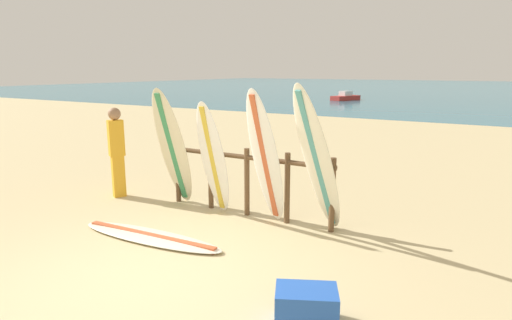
# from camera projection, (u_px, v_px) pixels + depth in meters

# --- Properties ---
(ground_plane) EXTENTS (120.00, 120.00, 0.00)m
(ground_plane) POSITION_uv_depth(u_px,v_px,m) (142.00, 281.00, 5.06)
(ground_plane) COLOR #CCB784
(ocean_water) EXTENTS (120.00, 80.00, 0.01)m
(ocean_water) POSITION_uv_depth(u_px,v_px,m) (482.00, 89.00, 53.87)
(ocean_water) COLOR teal
(ocean_water) RESTS_ON ground
(surfboard_rack) EXTENTS (3.12, 0.09, 1.15)m
(surfboard_rack) POSITION_uv_depth(u_px,v_px,m) (247.00, 175.00, 7.22)
(surfboard_rack) COLOR brown
(surfboard_rack) RESTS_ON ground
(surfboard_leaning_far_left) EXTENTS (0.61, 0.80, 2.15)m
(surfboard_leaning_far_left) POSITION_uv_depth(u_px,v_px,m) (173.00, 148.00, 7.62)
(surfboard_leaning_far_left) COLOR beige
(surfboard_leaning_far_left) RESTS_ON ground
(surfboard_leaning_left) EXTENTS (0.49, 0.67, 1.96)m
(surfboard_leaning_left) POSITION_uv_depth(u_px,v_px,m) (213.00, 159.00, 7.10)
(surfboard_leaning_left) COLOR white
(surfboard_leaning_left) RESTS_ON ground
(surfboard_leaning_center_left) EXTENTS (0.60, 0.81, 2.18)m
(surfboard_leaning_center_left) POSITION_uv_depth(u_px,v_px,m) (265.00, 158.00, 6.63)
(surfboard_leaning_center_left) COLOR white
(surfboard_leaning_center_left) RESTS_ON ground
(surfboard_leaning_center) EXTENTS (0.67, 1.21, 2.28)m
(surfboard_leaning_center) POSITION_uv_depth(u_px,v_px,m) (318.00, 162.00, 6.15)
(surfboard_leaning_center) COLOR white
(surfboard_leaning_center) RESTS_ON ground
(surfboard_lying_on_sand) EXTENTS (2.49, 0.68, 0.08)m
(surfboard_lying_on_sand) POSITION_uv_depth(u_px,v_px,m) (150.00, 236.00, 6.32)
(surfboard_lying_on_sand) COLOR silver
(surfboard_lying_on_sand) RESTS_ON ground
(beachgoer_standing) EXTENTS (0.28, 0.33, 1.73)m
(beachgoer_standing) POSITION_uv_depth(u_px,v_px,m) (117.00, 148.00, 8.23)
(beachgoer_standing) COLOR gold
(beachgoer_standing) RESTS_ON ground
(small_boat_offshore) EXTENTS (1.73, 2.86, 0.71)m
(small_boat_offshore) POSITION_uv_depth(u_px,v_px,m) (345.00, 97.00, 34.36)
(small_boat_offshore) COLOR #B22D28
(small_boat_offshore) RESTS_ON ocean_water
(cooler_box) EXTENTS (0.71, 0.62, 0.36)m
(cooler_box) POSITION_uv_depth(u_px,v_px,m) (306.00, 307.00, 4.19)
(cooler_box) COLOR blue
(cooler_box) RESTS_ON ground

